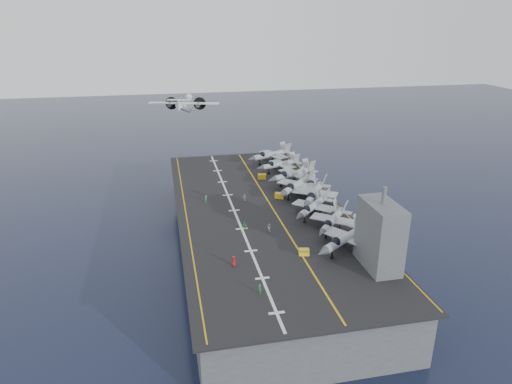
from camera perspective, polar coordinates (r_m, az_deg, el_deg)
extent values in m
plane|color=#142135|center=(110.76, 0.43, -7.02)|extent=(500.00, 500.00, 0.00)
cube|color=#56595E|center=(108.51, 0.43, -4.69)|extent=(36.00, 90.00, 10.00)
cube|color=black|center=(106.37, 0.44, -2.16)|extent=(38.00, 92.00, 0.40)
cube|color=gold|center=(106.91, 2.01, -1.92)|extent=(0.35, 90.00, 0.02)
cube|color=silver|center=(105.28, -2.76, -2.31)|extent=(0.50, 90.00, 0.02)
cube|color=gold|center=(104.30, -8.74, -2.77)|extent=(0.25, 90.00, 0.02)
cube|color=gold|center=(111.39, 9.79, -1.27)|extent=(0.25, 90.00, 0.02)
imported|color=#B21919|center=(82.25, -2.80, -8.61)|extent=(1.30, 1.40, 1.95)
imported|color=#2E893D|center=(95.69, -1.42, -4.17)|extent=(0.93, 1.23, 1.85)
imported|color=green|center=(110.33, -6.25, -0.84)|extent=(0.92, 1.15, 1.66)
imported|color=silver|center=(110.31, -1.41, -0.68)|extent=(1.31, 1.16, 1.83)
imported|color=#248A3B|center=(74.63, 0.47, -12.02)|extent=(1.11, 1.26, 1.75)
imported|color=silver|center=(94.85, 1.66, -4.47)|extent=(1.15, 1.20, 1.67)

